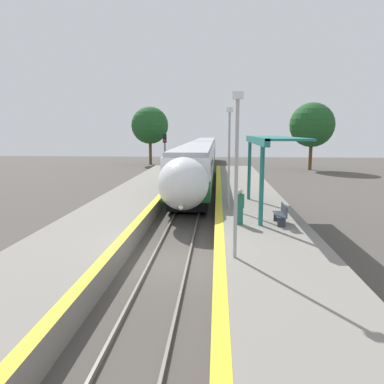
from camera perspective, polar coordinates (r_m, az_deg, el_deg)
ground_plane at (r=14.80m, az=-3.47°, el=-10.77°), size 120.00×120.00×0.00m
rail_left at (r=14.88m, az=-6.26°, el=-10.39°), size 0.08×90.00×0.15m
rail_right at (r=14.70m, az=-0.64°, el=-10.58°), size 0.08×90.00×0.15m
train at (r=42.88m, az=1.46°, el=5.48°), size 2.89×49.38×3.87m
platform_right at (r=14.69m, az=11.83°, el=-9.34°), size 4.27×64.00×0.86m
platform_left at (r=15.58m, az=-17.52°, el=-8.49°), size 4.09×64.00×0.86m
platform_bench at (r=17.62m, az=13.47°, el=-3.25°), size 0.44×1.50×0.89m
person_waiting at (r=17.10m, az=7.32°, el=-2.18°), size 0.36×0.22×1.62m
railway_signal at (r=30.22m, az=-4.14°, el=5.21°), size 0.28×0.28×4.84m
lamppost_near at (r=12.24m, az=6.79°, el=4.05°), size 0.36×0.20×5.44m
lamppost_mid at (r=20.29m, az=5.67°, el=6.13°), size 0.36×0.20×5.44m
station_canopy at (r=20.07m, az=11.26°, el=7.46°), size 2.02×9.58×3.92m
background_tree_left at (r=57.57m, az=-6.43°, el=10.05°), size 5.56×5.56×8.68m
background_tree_right at (r=51.49m, az=17.82°, el=9.70°), size 5.73×5.73×8.70m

